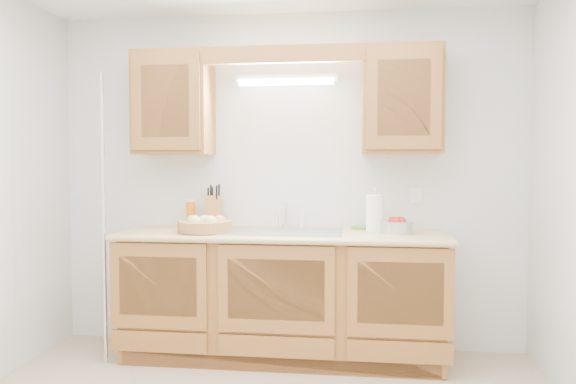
# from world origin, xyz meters

# --- Properties ---
(room) EXTENTS (3.52, 3.50, 2.50)m
(room) POSITION_xyz_m (0.00, 0.00, 1.25)
(room) COLOR #C6AE8F
(room) RESTS_ON ground
(base_cabinets) EXTENTS (2.20, 0.60, 0.86)m
(base_cabinets) POSITION_xyz_m (0.00, 1.20, 0.44)
(base_cabinets) COLOR brown
(base_cabinets) RESTS_ON ground
(countertop) EXTENTS (2.30, 0.63, 0.04)m
(countertop) POSITION_xyz_m (0.00, 1.19, 0.88)
(countertop) COLOR #E6BE78
(countertop) RESTS_ON base_cabinets
(upper_cabinet_left) EXTENTS (0.55, 0.33, 0.75)m
(upper_cabinet_left) POSITION_xyz_m (-0.83, 1.33, 1.83)
(upper_cabinet_left) COLOR brown
(upper_cabinet_left) RESTS_ON room
(upper_cabinet_right) EXTENTS (0.55, 0.33, 0.75)m
(upper_cabinet_right) POSITION_xyz_m (0.83, 1.33, 1.83)
(upper_cabinet_right) COLOR brown
(upper_cabinet_right) RESTS_ON room
(valance) EXTENTS (2.20, 0.05, 0.12)m
(valance) POSITION_xyz_m (0.00, 1.19, 2.14)
(valance) COLOR brown
(valance) RESTS_ON room
(fluorescent_fixture) EXTENTS (0.76, 0.08, 0.08)m
(fluorescent_fixture) POSITION_xyz_m (0.00, 1.42, 2.00)
(fluorescent_fixture) COLOR white
(fluorescent_fixture) RESTS_ON room
(sink) EXTENTS (0.84, 0.46, 0.36)m
(sink) POSITION_xyz_m (0.00, 1.21, 0.83)
(sink) COLOR #9E9EA3
(sink) RESTS_ON countertop
(wire_shelf_pole) EXTENTS (0.03, 0.03, 2.00)m
(wire_shelf_pole) POSITION_xyz_m (-1.20, 0.94, 1.00)
(wire_shelf_pole) COLOR silver
(wire_shelf_pole) RESTS_ON ground
(outlet_plate) EXTENTS (0.08, 0.01, 0.12)m
(outlet_plate) POSITION_xyz_m (0.95, 1.49, 1.15)
(outlet_plate) COLOR white
(outlet_plate) RESTS_ON room
(fruit_basket) EXTENTS (0.49, 0.49, 0.12)m
(fruit_basket) POSITION_xyz_m (-0.54, 1.12, 0.95)
(fruit_basket) COLOR #AD7645
(fruit_basket) RESTS_ON countertop
(knife_block) EXTENTS (0.16, 0.22, 0.34)m
(knife_block) POSITION_xyz_m (-0.54, 1.35, 1.02)
(knife_block) COLOR brown
(knife_block) RESTS_ON countertop
(orange_canister) EXTENTS (0.07, 0.07, 0.21)m
(orange_canister) POSITION_xyz_m (-0.72, 1.38, 1.01)
(orange_canister) COLOR orange
(orange_canister) RESTS_ON countertop
(soap_bottle) EXTENTS (0.11, 0.11, 0.19)m
(soap_bottle) POSITION_xyz_m (-0.54, 1.34, 0.99)
(soap_bottle) COLOR #236AB3
(soap_bottle) RESTS_ON countertop
(sponge) EXTENTS (0.12, 0.10, 0.02)m
(sponge) POSITION_xyz_m (0.54, 1.44, 0.91)
(sponge) COLOR #CC333F
(sponge) RESTS_ON countertop
(paper_towel) EXTENTS (0.15, 0.15, 0.31)m
(paper_towel) POSITION_xyz_m (0.65, 1.26, 1.03)
(paper_towel) COLOR silver
(paper_towel) RESTS_ON countertop
(apple_bowl) EXTENTS (0.28, 0.28, 0.12)m
(apple_bowl) POSITION_xyz_m (0.80, 1.23, 0.95)
(apple_bowl) COLOR silver
(apple_bowl) RESTS_ON countertop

